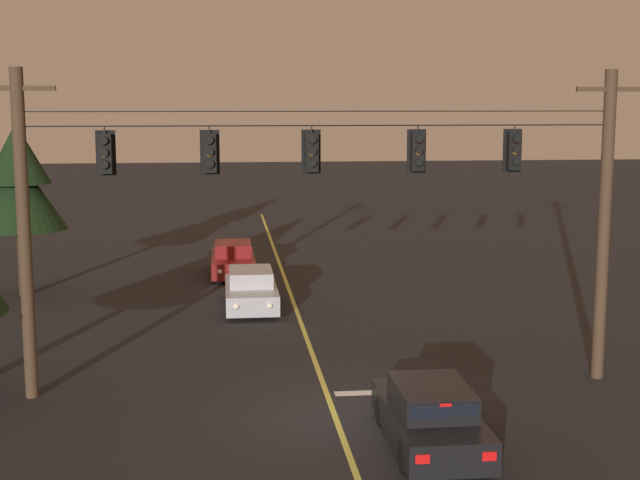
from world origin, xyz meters
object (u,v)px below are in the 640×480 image
traffic_light_right_inner (418,152)px  tree_verge_near (18,182)px  traffic_light_leftmost (105,154)px  car_oncoming_lead (251,290)px  car_oncoming_trailing (233,260)px  traffic_light_left_inner (210,153)px  car_waiting_near_lane (430,417)px  traffic_light_centre (312,152)px  traffic_light_rightmost (514,151)px

traffic_light_right_inner → tree_verge_near: (-12.45, 12.22, -1.73)m
traffic_light_leftmost → car_oncoming_lead: bearing=67.8°
traffic_light_leftmost → tree_verge_near: 13.22m
traffic_light_right_inner → car_oncoming_trailing: bearing=106.2°
traffic_light_left_inner → tree_verge_near: traffic_light_left_inner is taller
traffic_light_left_inner → car_oncoming_trailing: (0.70, 15.46, -5.40)m
car_waiting_near_lane → traffic_light_right_inner: bearing=82.4°
traffic_light_leftmost → traffic_light_centre: bearing=0.0°
traffic_light_centre → car_oncoming_lead: traffic_light_centre is taller
traffic_light_left_inner → car_oncoming_lead: traffic_light_left_inner is taller
traffic_light_rightmost → traffic_light_centre: bearing=180.0°
traffic_light_centre → car_oncoming_lead: 10.74m
traffic_light_leftmost → traffic_light_centre: size_ratio=1.00×
tree_verge_near → traffic_light_rightmost: bearing=-39.3°
traffic_light_leftmost → car_oncoming_trailing: (3.21, 15.46, -5.40)m
car_oncoming_lead → traffic_light_rightmost: bearing=-55.1°
traffic_light_left_inner → tree_verge_near: 14.32m
traffic_light_rightmost → car_oncoming_trailing: 17.80m
traffic_light_left_inner → traffic_light_leftmost: bearing=180.0°
car_waiting_near_lane → tree_verge_near: 20.61m
traffic_light_leftmost → car_waiting_near_lane: bearing=-30.7°
traffic_light_centre → tree_verge_near: 15.74m
traffic_light_centre → traffic_light_right_inner: size_ratio=1.00×
tree_verge_near → traffic_light_leftmost: bearing=-68.7°
traffic_light_rightmost → tree_verge_near: bearing=140.7°
car_oncoming_lead → tree_verge_near: size_ratio=0.68×
traffic_light_left_inner → car_oncoming_trailing: size_ratio=0.28×
car_waiting_near_lane → car_oncoming_lead: (-3.37, 13.43, -0.00)m
traffic_light_right_inner → traffic_light_left_inner: bearing=180.0°
tree_verge_near → car_waiting_near_lane: bearing=-54.2°
traffic_light_centre → tree_verge_near: size_ratio=0.19×
traffic_light_rightmost → car_waiting_near_lane: (-3.06, -4.23, -5.40)m
traffic_light_centre → car_waiting_near_lane: (2.11, -4.23, -5.40)m
traffic_light_right_inner → car_waiting_near_lane: size_ratio=0.28×
car_oncoming_lead → tree_verge_near: bearing=160.5°
traffic_light_right_inner → car_oncoming_lead: (-3.93, 9.20, -5.40)m
traffic_light_centre → tree_verge_near: (-9.77, 12.22, -1.73)m
traffic_light_rightmost → car_oncoming_trailing: size_ratio=0.28×
car_waiting_near_lane → car_oncoming_lead: same height
traffic_light_rightmost → traffic_light_left_inner: bearing=180.0°
car_waiting_near_lane → tree_verge_near: bearing=125.8°
traffic_light_left_inner → car_waiting_near_lane: bearing=-42.5°
traffic_light_rightmost → car_waiting_near_lane: bearing=-125.9°
traffic_light_left_inner → traffic_light_centre: size_ratio=1.00×
car_oncoming_lead → car_oncoming_trailing: 6.29m
car_waiting_near_lane → car_oncoming_trailing: size_ratio=0.98×
traffic_light_right_inner → car_oncoming_trailing: 16.98m
car_waiting_near_lane → traffic_light_left_inner: bearing=137.5°
traffic_light_left_inner → traffic_light_centre: 2.51m
traffic_light_rightmost → tree_verge_near: 19.38m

